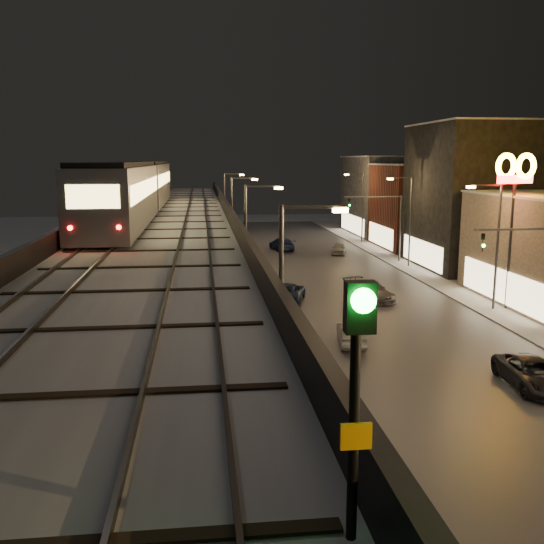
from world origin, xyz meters
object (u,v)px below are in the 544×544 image
rail_signal (358,362)px  car_near_white (351,334)px  car_taxi (312,447)px  car_onc_red (339,249)px  car_onc_white (370,291)px  car_mid_dark (282,244)px  car_onc_dark (533,375)px  car_far_white (241,244)px  subway_train (137,187)px  car_mid_silver (287,293)px

rail_signal → car_near_white: size_ratio=0.70×
car_taxi → car_onc_red: car_taxi is taller
car_taxi → car_onc_white: (8.97, 24.47, 0.03)m
car_near_white → car_onc_white: bearing=-102.8°
rail_signal → car_onc_white: 40.66m
car_near_white → car_onc_red: size_ratio=1.08×
car_mid_dark → car_onc_red: (6.04, -3.75, -0.10)m
rail_signal → car_onc_white: (11.12, 38.31, -7.90)m
car_near_white → car_onc_dark: (6.82, -7.63, 0.02)m
car_far_white → car_onc_dark: size_ratio=0.86×
car_onc_red → car_onc_dark: bearing=-74.2°
car_onc_dark → car_mid_dark: bearing=101.0°
car_mid_dark → car_far_white: car_mid_dark is taller
car_onc_white → subway_train: bearing=148.1°
rail_signal → car_far_white: (3.10, 66.15, -7.90)m
car_onc_dark → car_onc_white: bearing=101.9°
car_far_white → car_onc_red: (10.88, -4.95, -0.09)m
rail_signal → car_onc_red: size_ratio=0.76×
subway_train → car_onc_dark: (20.20, -22.37, -7.86)m
car_mid_silver → car_taxi: bearing=99.7°
car_near_white → car_onc_white: car_onc_white is taller
car_mid_dark → car_onc_red: size_ratio=1.36×
rail_signal → car_mid_silver: rail_signal is taller
car_onc_dark → car_onc_white: (-2.68, 18.48, 0.05)m
car_near_white → car_onc_red: 34.46m
car_mid_dark → car_onc_red: bearing=139.1°
car_mid_silver → car_onc_white: (6.33, -0.21, 0.01)m
subway_train → car_mid_silver: subway_train is taller
car_far_white → car_onc_white: size_ratio=0.84×
rail_signal → car_far_white: bearing=87.3°
subway_train → car_far_white: 26.93m
car_far_white → car_onc_dark: (10.70, -46.32, -0.04)m
car_onc_white → car_onc_red: size_ratio=1.35×
subway_train → car_onc_red: bearing=43.0°
subway_train → car_mid_dark: size_ratio=7.68×
rail_signal → car_far_white: size_ratio=0.67×
car_onc_dark → car_onc_white: 18.68m
car_onc_dark → car_onc_red: (0.18, 41.38, -0.05)m
car_far_white → car_onc_red: size_ratio=1.14×
subway_train → car_onc_red: subway_train is taller
car_taxi → car_near_white: car_taxi is taller
car_near_white → car_far_white: car_far_white is taller
car_mid_dark → car_onc_red: car_mid_dark is taller
subway_train → car_mid_dark: 28.02m
car_mid_silver → car_mid_dark: size_ratio=1.02×
car_taxi → car_onc_white: car_onc_white is taller
car_mid_dark → car_onc_white: car_mid_dark is taller
car_mid_silver → car_mid_dark: bearing=-81.0°
car_onc_dark → car_taxi: bearing=-149.1°
car_mid_silver → car_far_white: 27.68m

